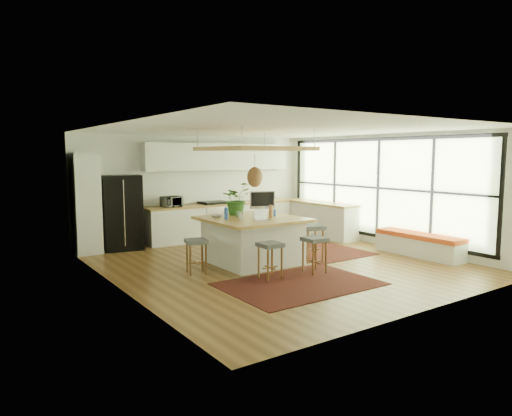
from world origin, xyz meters
TOP-DOWN VIEW (x-y plane):
  - floor at (0.00, 0.00)m, footprint 7.00×7.00m
  - ceiling at (0.00, 0.00)m, footprint 7.00×7.00m
  - wall_back at (0.00, 3.50)m, footprint 6.50×0.00m
  - wall_front at (0.00, -3.50)m, footprint 6.50×0.00m
  - wall_left at (-3.25, 0.00)m, footprint 0.00×7.00m
  - wall_right at (3.25, 0.00)m, footprint 0.00×7.00m
  - window_wall at (3.22, 0.00)m, footprint 0.10×6.20m
  - pantry at (-2.95, 3.18)m, footprint 0.55×0.60m
  - back_counter_base at (0.55, 3.18)m, footprint 4.20×0.60m
  - back_counter_top at (0.55, 3.18)m, footprint 4.24×0.64m
  - backsplash at (0.55, 3.48)m, footprint 4.20×0.02m
  - upper_cabinets at (0.55, 3.32)m, footprint 4.20×0.34m
  - range at (0.30, 3.18)m, footprint 0.76×0.62m
  - right_counter_base at (2.93, 2.00)m, footprint 0.60×2.50m
  - right_counter_top at (2.93, 2.00)m, footprint 0.64×2.54m
  - window_bench at (2.95, -1.20)m, footprint 0.52×2.00m
  - ceiling_panel at (-0.30, 0.40)m, footprint 1.86×1.86m
  - rug_near at (-0.63, -1.44)m, footprint 2.60×1.80m
  - rug_right at (1.48, 0.67)m, footprint 1.80×2.60m
  - fridge at (-2.14, 3.17)m, footprint 0.98×0.83m
  - island at (-0.39, 0.35)m, footprint 1.85×1.85m
  - stool_near_left at (-0.84, -0.87)m, footprint 0.40×0.40m
  - stool_near_right at (0.10, -1.00)m, footprint 0.42×0.42m
  - stool_right_front at (0.72, -0.22)m, footprint 0.54×0.54m
  - stool_right_back at (0.91, 0.76)m, footprint 0.46×0.46m
  - stool_left_side at (-1.75, 0.21)m, footprint 0.46×0.46m
  - laptop at (-0.43, -0.08)m, footprint 0.33×0.35m
  - monitor at (0.04, 0.61)m, footprint 0.59×0.38m
  - microwave at (-0.92, 3.13)m, footprint 0.52×0.36m
  - island_plant at (-0.42, 0.92)m, footprint 0.78×0.83m
  - island_bowl at (-0.99, 0.78)m, footprint 0.26×0.26m
  - island_bottle_0 at (-0.94, 0.45)m, footprint 0.07×0.07m
  - island_bottle_1 at (-0.79, 0.20)m, footprint 0.07×0.07m
  - island_bottle_2 at (-0.14, 0.05)m, footprint 0.07×0.07m
  - island_bottle_3 at (-0.04, 0.40)m, footprint 0.07×0.07m
  - island_bottle_4 at (-0.59, 0.60)m, footprint 0.07×0.07m
  - island_bottle_5 at (0.11, 0.25)m, footprint 0.07×0.07m

SIDE VIEW (x-z plane):
  - floor at x=0.00m, z-range 0.00..0.00m
  - rug_near at x=-0.63m, z-range 0.00..0.01m
  - rug_right at x=1.48m, z-range 0.00..0.01m
  - window_bench at x=2.95m, z-range 0.00..0.50m
  - stool_near_left at x=-0.84m, z-range 0.03..0.68m
  - stool_near_right at x=0.10m, z-range 0.02..0.69m
  - stool_right_front at x=0.72m, z-range -0.02..0.73m
  - stool_right_back at x=0.91m, z-range 0.04..0.67m
  - stool_left_side at x=-1.75m, z-range 0.03..0.68m
  - back_counter_base at x=0.55m, z-range 0.00..0.88m
  - right_counter_base at x=2.93m, z-range 0.00..0.88m
  - island at x=-0.39m, z-range 0.00..0.93m
  - range at x=0.30m, z-range 0.00..1.00m
  - back_counter_top at x=0.55m, z-range 0.88..0.93m
  - right_counter_top at x=2.93m, z-range 0.88..0.93m
  - fridge at x=-2.14m, z-range 0.06..1.79m
  - island_bowl at x=-0.99m, z-range 0.93..0.99m
  - island_bottle_0 at x=-0.94m, z-range 0.93..1.12m
  - island_bottle_1 at x=-0.79m, z-range 0.93..1.12m
  - island_bottle_2 at x=-0.14m, z-range 0.93..1.12m
  - island_bottle_3 at x=-0.04m, z-range 0.93..1.12m
  - island_bottle_4 at x=-0.59m, z-range 0.93..1.12m
  - island_bottle_5 at x=0.11m, z-range 0.93..1.12m
  - laptop at x=-0.43m, z-range 0.94..1.16m
  - microwave at x=-0.92m, z-range 0.93..1.25m
  - pantry at x=-2.95m, z-range 0.00..2.25m
  - monitor at x=0.04m, z-range 0.93..1.45m
  - island_plant at x=-0.42m, z-range 0.93..1.47m
  - wall_back at x=0.00m, z-range -1.90..4.60m
  - wall_front at x=0.00m, z-range -1.90..4.60m
  - wall_left at x=-3.25m, z-range -2.15..4.85m
  - wall_right at x=3.25m, z-range -2.15..4.85m
  - backsplash at x=0.55m, z-range 0.95..1.75m
  - window_wall at x=3.22m, z-range 0.10..2.70m
  - ceiling_panel at x=-0.30m, z-range 1.65..2.45m
  - upper_cabinets at x=0.55m, z-range 1.80..2.50m
  - ceiling at x=0.00m, z-range 2.70..2.70m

